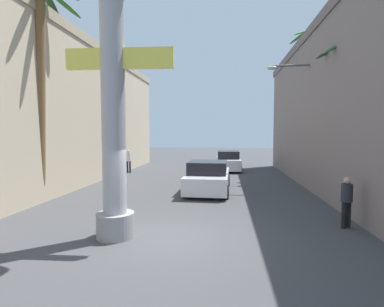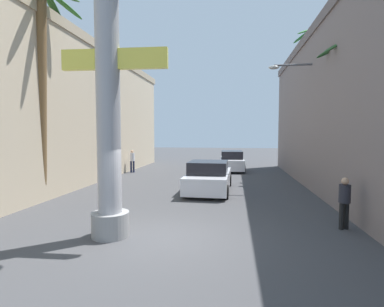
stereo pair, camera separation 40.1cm
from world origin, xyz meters
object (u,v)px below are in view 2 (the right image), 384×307
Objects in this scene: street_lamp at (314,111)px; pedestrian_far_left at (132,159)px; neon_sign_pole at (108,62)px; car_lead at (209,178)px; palm_tree_near_right at (347,109)px; car_far at (232,161)px; palm_tree_mid_right at (313,94)px; pedestrian_by_sign at (345,199)px; palm_tree_near_left at (42,72)px.

street_lamp is 3.90× the size of pedestrian_far_left.
neon_sign_pole is 2.05× the size of car_lead.
car_far is at bearing 113.24° from palm_tree_near_right.
neon_sign_pole is at bearing -124.59° from palm_tree_mid_right.
palm_tree_mid_right is at bearing 77.10° from street_lamp.
palm_tree_near_right is 3.98× the size of pedestrian_far_left.
pedestrian_by_sign is at bearing -47.58° from pedestrian_far_left.
car_far is 7.82m from pedestrian_far_left.
neon_sign_pole reaches higher than street_lamp.
pedestrian_far_left is at bearing 173.70° from palm_tree_mid_right.
palm_tree_near_left is 12.79m from palm_tree_near_right.
pedestrian_far_left is at bearing 134.14° from car_lead.
car_lead is 1.02× the size of car_far.
pedestrian_by_sign is (11.44, -2.22, -4.61)m from palm_tree_near_left.
car_lead is at bearing 25.41° from palm_tree_near_left.
pedestrian_far_left is (-7.41, -2.49, 0.26)m from car_far.
pedestrian_by_sign is at bearing -76.23° from car_far.
car_far is at bearing 78.45° from neon_sign_pole.
neon_sign_pole reaches higher than palm_tree_mid_right.
street_lamp is 4.13× the size of pedestrian_by_sign.
street_lamp is at bearing -61.75° from car_far.
pedestrian_far_left is at bearing 144.89° from palm_tree_near_right.
pedestrian_far_left is at bearing -161.44° from car_far.
palm_tree_near_right is at bearing 32.23° from neon_sign_pole.
palm_tree_near_right is 4.21× the size of pedestrian_by_sign.
neon_sign_pole is 14.84m from palm_tree_mid_right.
palm_tree_mid_right is at bearing 81.50° from pedestrian_by_sign.
palm_tree_mid_right is (6.20, 5.14, 4.74)m from car_lead.
neon_sign_pole is at bearing -73.14° from pedestrian_far_left.
street_lamp is 9.52m from car_far.
palm_tree_near_left reaches higher than palm_tree_near_right.
palm_tree_mid_right reaches higher than palm_tree_near_left.
palm_tree_near_right is 15.13m from pedestrian_far_left.
palm_tree_mid_right reaches higher than pedestrian_far_left.
pedestrian_by_sign is at bearing -98.50° from palm_tree_mid_right.
car_lead and car_far have the same top height.
car_far is 7.97m from palm_tree_mid_right.
palm_tree_mid_right is (0.91, 3.98, 1.36)m from street_lamp.
car_lead is at bearing -96.78° from car_far.
pedestrian_by_sign is (-1.19, -3.45, -2.99)m from palm_tree_near_right.
street_lamp is (7.51, 8.23, -0.84)m from neon_sign_pole.
car_far is 14.91m from pedestrian_by_sign.
palm_tree_near_left is 5.37× the size of pedestrian_far_left.
street_lamp is 12.97m from palm_tree_near_left.
pedestrian_far_left is (0.48, 9.77, -4.55)m from palm_tree_near_left.
palm_tree_near_left is (-4.60, 3.83, 0.62)m from neon_sign_pole.
neon_sign_pole is at bearing -101.55° from car_far.
car_far is at bearing 142.96° from palm_tree_mid_right.
palm_tree_near_left is at bearing -147.23° from palm_tree_mid_right.
palm_tree_mid_right is at bearing 86.82° from palm_tree_near_right.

